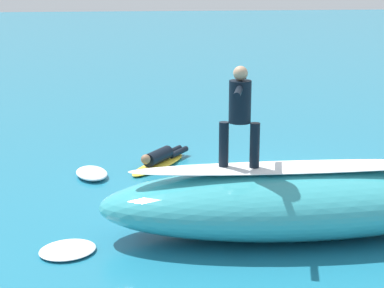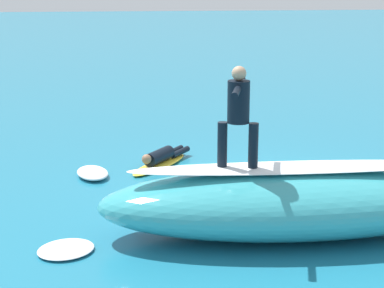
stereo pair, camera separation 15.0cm
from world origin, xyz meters
TOP-DOWN VIEW (x-y plane):
  - ground_plane at (0.00, 0.00)m, footprint 120.00×120.00m
  - wave_crest at (-0.27, 2.65)m, footprint 6.74×2.26m
  - wave_foam_lip at (-0.27, 2.65)m, footprint 5.71×0.83m
  - surfboard_riding at (0.71, 2.64)m, footprint 2.28×1.06m
  - surfer_riding at (0.71, 2.64)m, footprint 0.67×1.60m
  - surfboard_paddling at (1.81, -1.68)m, footprint 1.63×2.01m
  - surfer_paddling at (1.73, -1.79)m, footprint 1.23×1.61m
  - foam_patch_near at (3.59, 3.02)m, footprint 1.27×1.24m
  - foam_patch_far at (3.33, -1.03)m, footprint 0.91×1.21m

SIDE VIEW (x-z plane):
  - ground_plane at x=0.00m, z-range 0.00..0.00m
  - foam_patch_near at x=3.59m, z-range 0.00..0.09m
  - surfboard_paddling at x=1.81m, z-range 0.00..0.09m
  - foam_patch_far at x=3.33m, z-range 0.00..0.18m
  - surfer_paddling at x=1.73m, z-range 0.07..0.40m
  - wave_crest at x=-0.27m, z-range 0.00..1.17m
  - surfboard_riding at x=0.71m, z-range 1.17..1.24m
  - wave_foam_lip at x=-0.27m, z-range 1.17..1.25m
  - surfer_riding at x=0.71m, z-range 1.38..3.10m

